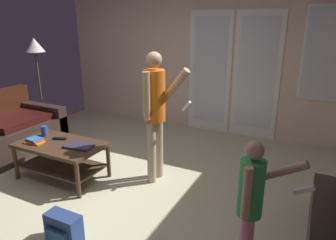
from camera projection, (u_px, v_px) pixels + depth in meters
ground_plane at (109, 195)px, 3.45m from camera, size 5.26×5.30×0.02m
wall_back_with_doors at (203, 57)px, 5.22m from camera, size 5.26×0.09×2.66m
coffee_table at (61, 153)px, 3.72m from camera, size 1.07×0.62×0.46m
person_adult at (155, 107)px, 3.50m from camera, size 0.52×0.42×1.56m
person_child at (252, 200)px, 2.14m from camera, size 0.49×0.30×1.11m
floor_lamp at (35, 51)px, 5.15m from camera, size 0.33×0.33×1.61m
backpack at (63, 228)px, 2.67m from camera, size 0.33×0.19×0.27m
laptop_closed at (80, 146)px, 3.57m from camera, size 0.36×0.26×0.03m
cup_near_edge at (44, 131)px, 3.91m from camera, size 0.08×0.08×0.13m
tv_remote_black at (59, 139)px, 3.80m from camera, size 0.18×0.10×0.02m
book_stack at (34, 141)px, 3.69m from camera, size 0.23×0.18×0.05m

